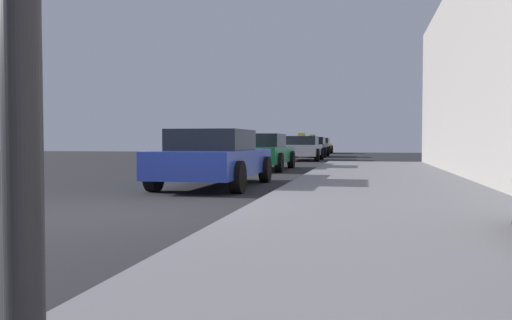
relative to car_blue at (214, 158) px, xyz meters
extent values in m
plane|color=#232326|center=(-0.28, -4.49, -0.65)|extent=(80.00, 80.00, 0.00)
cube|color=slate|center=(3.72, -4.49, -0.57)|extent=(4.00, 32.00, 0.15)
cube|color=#233899|center=(0.00, 0.05, -0.10)|extent=(1.74, 4.38, 0.55)
cube|color=black|center=(0.00, -0.17, 0.40)|extent=(1.53, 1.97, 0.45)
cylinder|color=black|center=(-0.87, 1.45, -0.33)|extent=(0.22, 0.64, 0.64)
cylinder|color=black|center=(0.87, 1.45, -0.33)|extent=(0.22, 0.64, 0.64)
cylinder|color=black|center=(-0.87, -1.35, -0.33)|extent=(0.22, 0.64, 0.64)
cylinder|color=black|center=(0.87, -1.35, -0.33)|extent=(0.22, 0.64, 0.64)
cube|color=#196638|center=(-0.33, 6.89, -0.10)|extent=(1.75, 4.29, 0.55)
cube|color=black|center=(-0.33, 6.67, 0.40)|extent=(1.54, 1.93, 0.45)
cylinder|color=black|center=(-1.21, 8.26, -0.33)|extent=(0.22, 0.64, 0.64)
cylinder|color=black|center=(0.54, 8.26, -0.33)|extent=(0.22, 0.64, 0.64)
cylinder|color=black|center=(-1.21, 5.52, -0.33)|extent=(0.22, 0.64, 0.64)
cylinder|color=black|center=(0.54, 5.52, -0.33)|extent=(0.22, 0.64, 0.64)
cube|color=#B7B7BF|center=(0.02, 15.94, -0.10)|extent=(1.79, 4.23, 0.55)
cube|color=black|center=(0.02, 15.73, 0.40)|extent=(1.58, 1.90, 0.45)
cube|color=yellow|center=(0.02, 15.73, 0.70)|extent=(0.36, 0.14, 0.16)
cylinder|color=black|center=(-0.88, 17.29, -0.33)|extent=(0.22, 0.64, 0.64)
cylinder|color=black|center=(0.92, 17.29, -0.33)|extent=(0.22, 0.64, 0.64)
cylinder|color=black|center=(-0.88, 14.58, -0.33)|extent=(0.22, 0.64, 0.64)
cylinder|color=black|center=(0.92, 14.58, -0.33)|extent=(0.22, 0.64, 0.64)
cube|color=black|center=(-0.08, 22.24, -0.10)|extent=(1.72, 4.37, 0.55)
cube|color=black|center=(-0.08, 22.02, 0.40)|extent=(1.51, 1.96, 0.45)
cube|color=yellow|center=(-0.08, 22.02, 0.70)|extent=(0.36, 0.14, 0.16)
cylinder|color=black|center=(-0.94, 23.64, -0.33)|extent=(0.22, 0.64, 0.64)
cylinder|color=black|center=(0.79, 23.64, -0.33)|extent=(0.22, 0.64, 0.64)
cylinder|color=black|center=(-0.94, 20.84, -0.33)|extent=(0.22, 0.64, 0.64)
cylinder|color=black|center=(0.79, 20.84, -0.33)|extent=(0.22, 0.64, 0.64)
cube|color=yellow|center=(-0.45, 31.64, -0.10)|extent=(1.76, 4.30, 0.55)
cube|color=black|center=(-0.45, 31.42, 0.40)|extent=(1.55, 1.94, 0.45)
cylinder|color=black|center=(-1.33, 33.01, -0.33)|extent=(0.22, 0.64, 0.64)
cylinder|color=black|center=(0.43, 33.01, -0.33)|extent=(0.22, 0.64, 0.64)
cylinder|color=black|center=(-1.33, 30.26, -0.33)|extent=(0.22, 0.64, 0.64)
cylinder|color=black|center=(0.43, 30.26, -0.33)|extent=(0.22, 0.64, 0.64)
camera|label=1|loc=(3.31, -11.11, 0.38)|focal=36.50mm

